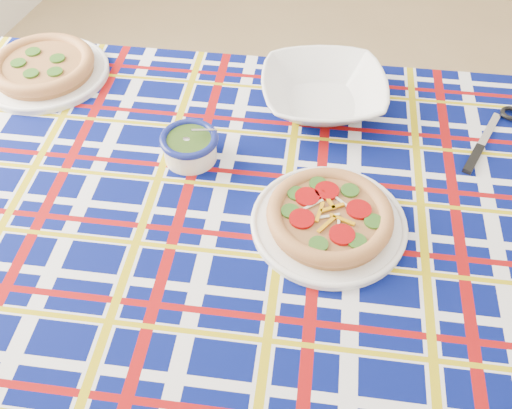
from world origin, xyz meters
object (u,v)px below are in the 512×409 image
(pesto_bowl, at_px, (190,145))
(main_focaccia_plate, at_px, (330,216))
(dining_table, at_px, (252,228))
(serving_bowl, at_px, (323,92))

(pesto_bowl, bearing_deg, main_focaccia_plate, -17.64)
(dining_table, height_order, main_focaccia_plate, main_focaccia_plate)
(main_focaccia_plate, distance_m, pesto_bowl, 0.34)
(dining_table, bearing_deg, serving_bowl, 69.80)
(main_focaccia_plate, height_order, serving_bowl, serving_bowl)
(pesto_bowl, bearing_deg, dining_table, -28.88)
(main_focaccia_plate, xyz_separation_m, pesto_bowl, (-0.32, 0.10, 0.01))
(pesto_bowl, relative_size, serving_bowl, 0.43)
(dining_table, xyz_separation_m, serving_bowl, (0.07, 0.35, 0.11))
(dining_table, relative_size, serving_bowl, 6.04)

